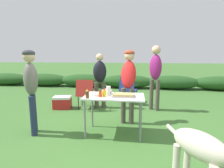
% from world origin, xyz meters
% --- Properties ---
extents(ground_plane, '(60.00, 60.00, 0.00)m').
position_xyz_m(ground_plane, '(0.00, 0.00, 0.00)').
color(ground_plane, '#3D6B2D').
extents(shrub_hedge, '(14.40, 0.90, 0.59)m').
position_xyz_m(shrub_hedge, '(0.00, 4.77, 0.29)').
color(shrub_hedge, '#234C1E').
rests_on(shrub_hedge, ground).
extents(folding_table, '(1.10, 0.64, 0.74)m').
position_xyz_m(folding_table, '(0.00, 0.00, 0.66)').
color(folding_table, white).
rests_on(folding_table, ground).
extents(food_tray, '(0.42, 0.22, 0.06)m').
position_xyz_m(food_tray, '(0.18, -0.05, 0.77)').
color(food_tray, '#9E9EA3').
rests_on(food_tray, folding_table).
extents(plate_stack, '(0.26, 0.26, 0.03)m').
position_xyz_m(plate_stack, '(-0.37, 0.01, 0.76)').
color(plate_stack, white).
rests_on(plate_stack, folding_table).
extents(mixing_bowl, '(0.22, 0.22, 0.10)m').
position_xyz_m(mixing_bowl, '(-0.16, 0.16, 0.79)').
color(mixing_bowl, silver).
rests_on(mixing_bowl, folding_table).
extents(paper_cup_stack, '(0.08, 0.08, 0.17)m').
position_xyz_m(paper_cup_stack, '(-0.11, 0.01, 0.83)').
color(paper_cup_stack, white).
rests_on(paper_cup_stack, folding_table).
extents(beer_bottle, '(0.06, 0.06, 0.16)m').
position_xyz_m(beer_bottle, '(-0.44, -0.24, 0.82)').
color(beer_bottle, brown).
rests_on(beer_bottle, folding_table).
extents(mustard_bottle, '(0.07, 0.07, 0.15)m').
position_xyz_m(mustard_bottle, '(-0.17, -0.06, 0.81)').
color(mustard_bottle, yellow).
rests_on(mustard_bottle, folding_table).
extents(hot_sauce_bottle, '(0.06, 0.06, 0.15)m').
position_xyz_m(hot_sauce_bottle, '(-0.24, -0.12, 0.81)').
color(hot_sauce_bottle, '#CC4214').
rests_on(hot_sauce_bottle, folding_table).
extents(standing_person_in_olive_jacket, '(0.36, 0.48, 1.59)m').
position_xyz_m(standing_person_in_olive_jacket, '(0.23, 0.67, 1.01)').
color(standing_person_in_olive_jacket, '#4C473D').
rests_on(standing_person_in_olive_jacket, ground).
extents(standing_person_in_red_jacket, '(0.41, 0.38, 1.73)m').
position_xyz_m(standing_person_in_red_jacket, '(0.90, 1.60, 1.06)').
color(standing_person_in_red_jacket, '#4C473D').
rests_on(standing_person_in_red_jacket, ground).
extents(standing_person_in_gray_fleece, '(0.38, 0.42, 1.58)m').
position_xyz_m(standing_person_in_gray_fleece, '(-1.51, -0.19, 0.98)').
color(standing_person_in_gray_fleece, '#232D4C').
rests_on(standing_person_in_gray_fleece, ground).
extents(standing_person_with_beanie, '(0.44, 0.38, 1.53)m').
position_xyz_m(standing_person_with_beanie, '(-0.60, 1.62, 0.91)').
color(standing_person_with_beanie, '#4C473D').
rests_on(standing_person_with_beanie, ground).
extents(dog, '(0.69, 0.89, 0.76)m').
position_xyz_m(dog, '(1.12, -1.35, 0.51)').
color(dog, beige).
rests_on(dog, ground).
extents(camp_chair_green_behind_table, '(0.59, 0.68, 0.83)m').
position_xyz_m(camp_chair_green_behind_table, '(0.17, 2.19, 0.47)').
color(camp_chair_green_behind_table, navy).
rests_on(camp_chair_green_behind_table, ground).
extents(camp_chair_near_hedge, '(0.50, 0.61, 0.83)m').
position_xyz_m(camp_chair_near_hedge, '(-0.96, 1.45, 0.47)').
color(camp_chair_near_hedge, maroon).
rests_on(camp_chair_near_hedge, ground).
extents(cooler_box, '(0.53, 0.40, 0.34)m').
position_xyz_m(cooler_box, '(-1.64, 1.40, 0.17)').
color(cooler_box, '#B21E1E').
rests_on(cooler_box, ground).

